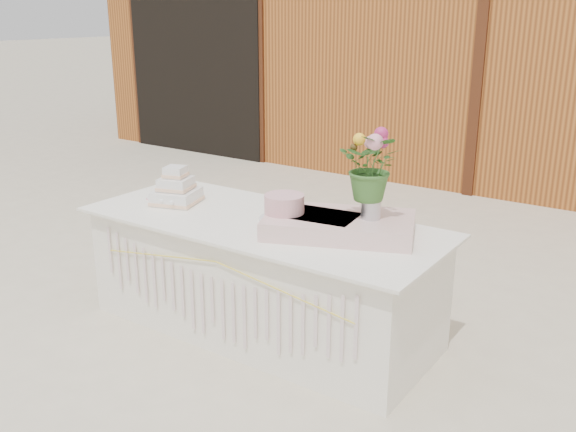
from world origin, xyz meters
name	(u,v)px	position (x,y,z in m)	size (l,w,h in m)	color
ground	(263,328)	(0.00, 0.00, 0.00)	(80.00, 80.00, 0.00)	beige
barn	(530,40)	(-0.01, 5.99, 1.68)	(12.60, 4.60, 3.30)	#A95D23
cake_table	(262,276)	(0.00, 0.00, 0.39)	(2.40, 1.00, 0.77)	white
wedding_cake	(176,191)	(-0.72, -0.03, 0.86)	(0.37, 0.37, 0.26)	white
pink_cake_stand	(284,210)	(0.23, -0.07, 0.90)	(0.31, 0.31, 0.22)	white
satin_runner	(339,225)	(0.54, 0.06, 0.83)	(0.88, 0.51, 0.11)	beige
flower_vase	(371,205)	(0.71, 0.13, 0.96)	(0.12, 0.12, 0.16)	silver
bouquet	(373,158)	(0.71, 0.13, 1.24)	(0.36, 0.32, 0.40)	#366628
loose_flowers	(159,193)	(-0.99, 0.06, 0.78)	(0.14, 0.34, 0.02)	pink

